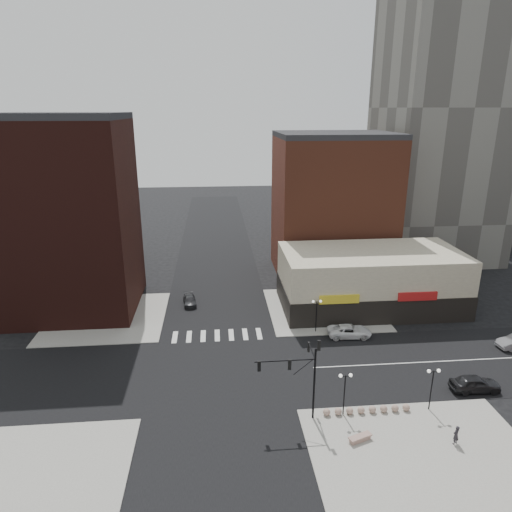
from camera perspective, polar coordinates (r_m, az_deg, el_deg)
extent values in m
plane|color=black|center=(49.28, -4.65, -14.32)|extent=(240.00, 240.00, 0.00)
cube|color=black|center=(49.27, -4.65, -14.31)|extent=(200.00, 14.00, 0.02)
cube|color=black|center=(49.27, -4.65, -14.31)|extent=(14.00, 200.00, 0.02)
cube|color=gray|center=(63.69, -18.10, -7.29)|extent=(15.00, 15.00, 0.12)
cube|color=gray|center=(63.66, 8.41, -6.56)|extent=(15.00, 15.00, 0.12)
cube|color=gray|center=(41.32, 20.49, -22.75)|extent=(18.00, 14.00, 0.12)
cube|color=gray|center=(40.48, -27.54, -24.81)|extent=(15.00, 15.00, 0.12)
cube|color=#331410|center=(64.63, -22.32, 4.31)|extent=(16.00, 15.00, 25.00)
cube|color=#331410|center=(84.67, -27.32, 2.07)|extent=(20.00, 18.00, 12.00)
cube|color=brown|center=(75.23, 9.52, 6.00)|extent=(18.00, 15.00, 22.00)
cube|color=#47443F|center=(115.55, 28.59, 23.29)|extent=(18.00, 18.00, 82.00)
cube|color=beige|center=(64.40, 14.11, -2.84)|extent=(24.00, 12.00, 8.00)
cube|color=black|center=(65.23, 13.96, -4.73)|extent=(24.20, 12.20, 3.40)
cylinder|color=black|center=(41.30, 7.29, -15.65)|extent=(0.18, 0.18, 7.00)
cylinder|color=black|center=(39.53, 3.65, -12.92)|extent=(5.20, 0.11, 0.11)
cylinder|color=black|center=(40.15, 5.96, -13.63)|extent=(1.72, 0.06, 1.46)
cylinder|color=black|center=(41.25, 6.98, -11.62)|extent=(0.11, 3.00, 0.11)
cube|color=black|center=(39.50, 0.39, -13.59)|extent=(0.28, 0.18, 0.95)
sphere|color=red|center=(39.34, 0.40, -13.22)|extent=(0.16, 0.16, 0.16)
cube|color=black|center=(39.80, 4.23, -13.38)|extent=(0.28, 0.18, 0.95)
sphere|color=red|center=(39.64, 4.24, -13.01)|extent=(0.16, 0.16, 0.16)
cube|color=black|center=(42.55, 6.59, -11.23)|extent=(0.18, 0.28, 0.95)
sphere|color=red|center=(42.40, 6.60, -10.88)|extent=(0.16, 0.16, 0.16)
cube|color=black|center=(39.39, 7.87, -11.01)|extent=(0.28, 0.18, 0.95)
sphere|color=red|center=(39.25, 7.89, -10.63)|extent=(0.16, 0.16, 0.16)
cylinder|color=black|center=(42.87, 10.97, -16.70)|extent=(0.11, 0.11, 4.00)
cylinder|color=black|center=(41.83, 11.13, -14.55)|extent=(0.90, 0.06, 0.06)
sphere|color=white|center=(41.66, 10.52, -14.50)|extent=(0.32, 0.32, 0.32)
sphere|color=white|center=(41.89, 11.75, -14.38)|extent=(0.32, 0.32, 0.32)
cylinder|color=black|center=(45.57, 21.05, -15.39)|extent=(0.11, 0.11, 4.00)
cylinder|color=black|center=(44.59, 21.33, -13.34)|extent=(0.90, 0.06, 0.06)
sphere|color=white|center=(44.35, 20.81, -13.30)|extent=(0.32, 0.32, 0.32)
sphere|color=white|center=(44.73, 21.87, -13.15)|extent=(0.32, 0.32, 0.32)
cylinder|color=black|center=(56.52, 7.54, -7.50)|extent=(0.11, 0.11, 4.00)
cylinder|color=black|center=(55.74, 7.62, -5.73)|extent=(0.90, 0.06, 0.06)
sphere|color=white|center=(55.60, 7.17, -5.66)|extent=(0.32, 0.32, 0.32)
sphere|color=white|center=(55.79, 8.08, -5.62)|extent=(0.32, 0.32, 0.32)
sphere|color=#A17E6F|center=(43.48, 8.83, -18.72)|extent=(0.65, 0.65, 0.65)
sphere|color=#A17E6F|center=(43.72, 10.24, -18.57)|extent=(0.65, 0.65, 0.65)
sphere|color=#A17E6F|center=(43.99, 11.63, -18.41)|extent=(0.65, 0.65, 0.65)
sphere|color=#A17E6F|center=(44.27, 13.00, -18.25)|extent=(0.65, 0.65, 0.65)
sphere|color=#A17E6F|center=(44.58, 14.35, -18.08)|extent=(0.65, 0.65, 0.65)
sphere|color=#A17E6F|center=(44.91, 15.68, -17.90)|extent=(0.65, 0.65, 0.65)
sphere|color=#A17E6F|center=(45.27, 16.98, -17.72)|extent=(0.65, 0.65, 0.65)
sphere|color=#A17E6F|center=(45.64, 18.26, -17.53)|extent=(0.65, 0.65, 0.65)
imported|color=white|center=(56.76, 11.61, -9.18)|extent=(5.37, 2.71, 1.46)
imported|color=black|center=(50.69, 25.70, -14.17)|extent=(4.80, 2.04, 1.62)
imported|color=black|center=(64.95, -8.30, -5.51)|extent=(2.21, 4.39, 1.22)
imported|color=#29262C|center=(43.03, 23.72, -19.80)|extent=(0.74, 0.65, 1.70)
cube|color=#A17C6F|center=(41.44, 12.87, -21.39)|extent=(1.88, 1.11, 0.34)
cube|color=#A17C6F|center=(41.29, 12.89, -21.13)|extent=(2.13, 1.29, 0.14)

